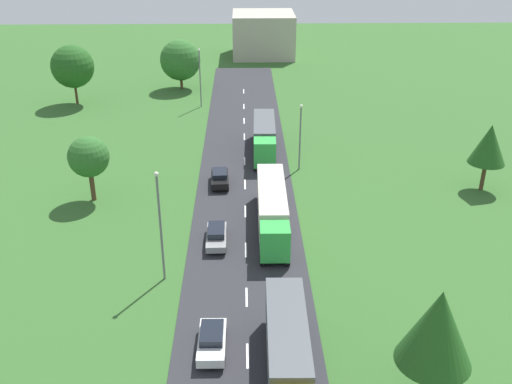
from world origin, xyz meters
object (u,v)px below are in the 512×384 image
distant_building (263,34)px  tree_birch (438,328)px  lamppost_third (300,134)px  tree_elm (180,60)px  car_third (216,235)px  tree_maple (72,67)px  tree_oak (489,144)px  tree_pine (89,157)px  truck_lead (288,355)px  truck_third (264,136)px  car_fourth (220,178)px  lamppost_fourth (200,75)px  lamppost_second (160,222)px  car_second (212,340)px  truck_second (272,208)px

distant_building → tree_birch: bearing=-85.8°
lamppost_third → tree_elm: 36.45m
tree_elm → car_third: bearing=-81.3°
lamppost_third → tree_maple: (-30.91, 24.91, 1.41)m
tree_oak → tree_pine: bearing=-177.9°
truck_lead → truck_third: bearing=90.2°
car_fourth → tree_pine: 13.47m
tree_maple → tree_oak: bearing=-31.8°
truck_third → distant_building: bearing=88.2°
truck_third → lamppost_fourth: (-8.63, 18.26, 2.61)m
lamppost_fourth → distant_building: 34.48m
truck_third → tree_elm: tree_elm is taller
truck_third → tree_elm: bearing=114.0°
car_fourth → tree_maple: 36.77m
tree_elm → distant_building: distant_building is taller
lamppost_fourth → distant_building: bearing=72.7°
tree_birch → distant_building: 90.89m
lamppost_second → tree_oak: size_ratio=1.31×
lamppost_fourth → tree_oak: (30.84, -28.87, 0.28)m
truck_lead → car_second: (-4.79, 2.94, -1.27)m
tree_pine → truck_second: bearing=-19.3°
truck_third → lamppost_fourth: bearing=115.3°
truck_second → distant_building: bearing=88.7°
car_third → tree_pine: 15.88m
tree_birch → tree_maple: size_ratio=0.91×
car_fourth → lamppost_third: lamppost_third is taller
car_second → tree_elm: 63.04m
tree_maple → tree_pine: 33.49m
lamppost_third → distant_building: size_ratio=0.63×
truck_third → tree_oak: 24.79m
lamppost_second → tree_elm: bearing=93.7°
lamppost_third → distant_building: distant_building is taller
car_second → lamppost_second: 10.34m
lamppost_fourth → tree_birch: bearing=-73.8°
lamppost_fourth → tree_birch: 60.13m
truck_third → car_third: size_ratio=2.65×
car_third → distant_building: bearing=84.8°
truck_lead → car_second: 5.76m
truck_lead → lamppost_fourth: lamppost_fourth is taller
truck_second → lamppost_fourth: lamppost_fourth is taller
tree_oak → tree_birch: 32.08m
truck_third → car_fourth: size_ratio=2.86×
tree_pine → car_fourth: bearing=14.0°
tree_oak → distant_building: (-20.61, 61.79, -0.94)m
lamppost_fourth → truck_second: bearing=-76.6°
truck_lead → lamppost_fourth: size_ratio=1.45×
lamppost_third → tree_pine: size_ratio=1.13×
car_third → lamppost_third: 18.48m
truck_third → car_fourth: 10.34m
tree_birch → distant_building: distant_building is taller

